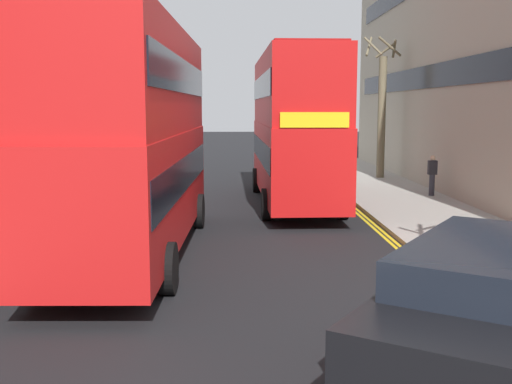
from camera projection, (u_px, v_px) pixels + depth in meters
sidewalk_right at (445, 224)px, 18.87m from camera, size 4.00×80.00×0.14m
sidewalk_left at (19, 227)px, 18.47m from camera, size 4.00×80.00×0.14m
kerb_line_outer at (394, 241)px, 16.84m from camera, size 0.10×56.00×0.01m
kerb_line_inner at (388, 241)px, 16.83m from camera, size 0.10×56.00×0.01m
double_decker_bus_away at (134, 133)px, 14.98m from camera, size 3.01×10.87×5.64m
double_decker_bus_oncoming at (294, 124)px, 22.96m from camera, size 2.93×10.85×5.64m
taxi_minivan at (486, 338)px, 6.92m from camera, size 4.20×5.04×2.12m
pedestrian_far at (432, 175)px, 24.45m from camera, size 0.34×0.22×1.62m
street_tree_near at (382, 111)px, 30.50m from camera, size 1.77×1.90×7.03m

